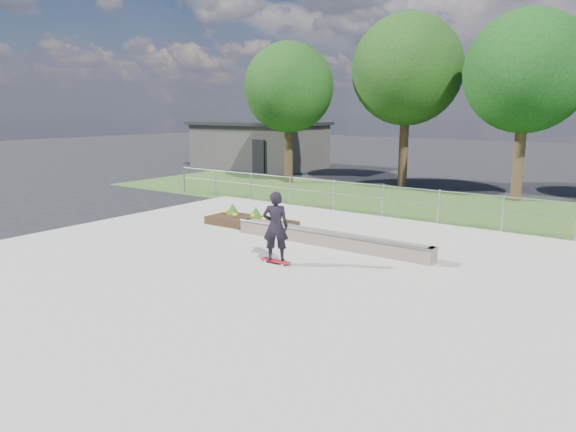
{
  "coord_description": "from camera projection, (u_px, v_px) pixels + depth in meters",
  "views": [
    {
      "loc": [
        7.61,
        -8.84,
        3.72
      ],
      "look_at": [
        0.2,
        1.5,
        1.1
      ],
      "focal_mm": 32.0,
      "sensor_mm": 36.0,
      "label": 1
    }
  ],
  "objects": [
    {
      "name": "fence",
      "position": [
        383.0,
        197.0,
        17.95
      ],
      "size": [
        20.06,
        0.06,
        1.2
      ],
      "color": "gray",
      "rests_on": "ground"
    },
    {
      "name": "tree_far_left",
      "position": [
        289.0,
        88.0,
        26.06
      ],
      "size": [
        4.55,
        4.55,
        7.15
      ],
      "color": "#2F1F13",
      "rests_on": "ground"
    },
    {
      "name": "ground",
      "position": [
        244.0,
        271.0,
        12.13
      ],
      "size": [
        120.0,
        120.0,
        0.0
      ],
      "primitive_type": "plane",
      "color": "black",
      "rests_on": "ground"
    },
    {
      "name": "tree_mid_right",
      "position": [
        527.0,
        72.0,
        20.51
      ],
      "size": [
        4.9,
        4.9,
        7.7
      ],
      "color": "#382616",
      "rests_on": "ground"
    },
    {
      "name": "planter_bed",
      "position": [
        252.0,
        221.0,
        16.52
      ],
      "size": [
        3.0,
        1.2,
        0.61
      ],
      "color": "black",
      "rests_on": "concrete_slab"
    },
    {
      "name": "skateboarder",
      "position": [
        276.0,
        227.0,
        12.32
      ],
      "size": [
        0.8,
        0.67,
        1.78
      ],
      "color": "silver",
      "rests_on": "concrete_slab"
    },
    {
      "name": "grind_ledge",
      "position": [
        328.0,
        239.0,
        14.09
      ],
      "size": [
        6.0,
        0.44,
        0.43
      ],
      "color": "brown",
      "rests_on": "concrete_slab"
    },
    {
      "name": "building",
      "position": [
        259.0,
        144.0,
        34.14
      ],
      "size": [
        8.4,
        5.4,
        3.0
      ],
      "color": "#312F2C",
      "rests_on": "ground"
    },
    {
      "name": "concrete_slab",
      "position": [
        244.0,
        270.0,
        12.12
      ],
      "size": [
        15.0,
        15.0,
        0.06
      ],
      "primitive_type": "cube",
      "color": "#9E998C",
      "rests_on": "ground"
    },
    {
      "name": "tree_mid_left",
      "position": [
        407.0,
        70.0,
        24.37
      ],
      "size": [
        5.25,
        5.25,
        8.25
      ],
      "color": "#331E14",
      "rests_on": "ground"
    },
    {
      "name": "grass_verge",
      "position": [
        420.0,
        203.0,
        20.89
      ],
      "size": [
        30.0,
        8.0,
        0.02
      ],
      "primitive_type": "cube",
      "color": "#2E4D1E",
      "rests_on": "ground"
    }
  ]
}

